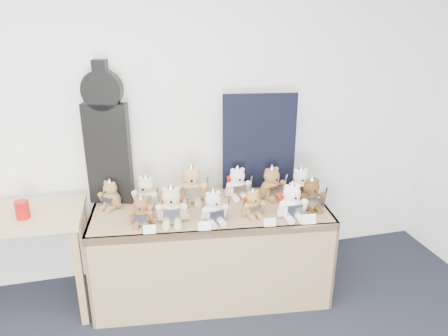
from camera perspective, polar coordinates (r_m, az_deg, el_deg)
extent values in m
plane|color=white|center=(3.47, -18.02, 5.99)|extent=(6.00, 0.00, 6.00)
cube|color=white|center=(3.46, -5.21, 9.17)|extent=(0.21, 0.00, 0.30)
cube|color=olive|center=(3.32, -1.80, -5.60)|extent=(1.84, 0.94, 0.06)
cube|color=olive|center=(3.18, -1.10, -13.90)|extent=(1.75, 0.23, 0.73)
cube|color=olive|center=(3.52, -16.25, -11.08)|extent=(0.11, 0.73, 0.73)
cube|color=olive|center=(3.65, 12.18, -9.46)|extent=(0.11, 0.73, 0.73)
cube|color=#A28457|center=(3.38, -26.09, -5.82)|extent=(0.99, 0.59, 0.04)
cube|color=brown|center=(3.29, -18.29, -13.51)|extent=(0.05, 0.05, 0.76)
cube|color=brown|center=(3.67, -17.51, -9.54)|extent=(0.05, 0.05, 0.76)
cube|color=black|center=(3.37, -14.84, 1.77)|extent=(0.34, 0.19, 0.77)
cylinder|color=black|center=(3.25, -15.62, 9.80)|extent=(0.30, 0.18, 0.29)
cube|color=black|center=(3.23, -15.82, 11.80)|extent=(0.12, 0.11, 0.19)
cube|color=black|center=(3.52, 4.62, 3.38)|extent=(0.59, 0.11, 0.79)
cylinder|color=#AD0C0B|center=(3.26, -24.84, -4.97)|extent=(0.09, 0.09, 0.12)
ellipsoid|color=brown|center=(3.09, -10.65, -6.24)|extent=(0.16, 0.15, 0.14)
sphere|color=brown|center=(3.05, -10.77, -4.70)|extent=(0.10, 0.10, 0.10)
cylinder|color=brown|center=(3.01, -10.91, -5.18)|extent=(0.05, 0.03, 0.04)
sphere|color=black|center=(3.00, -10.97, -5.31)|extent=(0.02, 0.02, 0.02)
sphere|color=brown|center=(3.04, -11.43, -4.01)|extent=(0.03, 0.03, 0.03)
sphere|color=brown|center=(3.02, -10.20, -4.03)|extent=(0.03, 0.03, 0.03)
cylinder|color=brown|center=(3.08, -11.92, -6.24)|extent=(0.06, 0.08, 0.10)
cylinder|color=brown|center=(3.06, -9.51, -6.30)|extent=(0.06, 0.08, 0.10)
cylinder|color=brown|center=(3.07, -11.35, -7.29)|extent=(0.06, 0.10, 0.04)
cylinder|color=brown|center=(3.06, -10.20, -7.33)|extent=(0.06, 0.10, 0.04)
cube|color=silver|center=(3.04, -10.84, -6.65)|extent=(0.09, 0.04, 0.08)
cone|color=silver|center=(3.03, -10.82, -3.96)|extent=(0.09, 0.09, 0.07)
cube|color=silver|center=(3.04, -9.18, -6.05)|extent=(0.02, 0.04, 0.14)
cube|color=silver|center=(3.06, -9.12, -6.98)|extent=(0.04, 0.02, 0.01)
ellipsoid|color=#C9B88E|center=(3.08, -6.81, -5.70)|extent=(0.20, 0.18, 0.18)
sphere|color=#C9B88E|center=(3.03, -6.91, -3.68)|extent=(0.13, 0.13, 0.13)
cylinder|color=#C9B88E|center=(2.99, -6.92, -4.29)|extent=(0.06, 0.04, 0.05)
sphere|color=black|center=(2.97, -6.93, -4.46)|extent=(0.02, 0.02, 0.02)
sphere|color=#C9B88E|center=(3.01, -7.75, -2.82)|extent=(0.04, 0.04, 0.04)
sphere|color=#C9B88E|center=(3.01, -6.14, -2.77)|extent=(0.04, 0.04, 0.04)
cylinder|color=#C9B88E|center=(3.06, -8.42, -5.78)|extent=(0.06, 0.10, 0.13)
cylinder|color=#C9B88E|center=(3.06, -5.23, -5.69)|extent=(0.06, 0.10, 0.13)
cylinder|color=#C9B88E|center=(3.05, -7.55, -7.09)|extent=(0.07, 0.12, 0.05)
cylinder|color=#C9B88E|center=(3.05, -6.03, -7.05)|extent=(0.07, 0.12, 0.05)
cube|color=silver|center=(3.02, -6.84, -6.21)|extent=(0.12, 0.04, 0.10)
cone|color=silver|center=(3.01, -6.95, -2.72)|extent=(0.11, 0.11, 0.09)
cube|color=silver|center=(3.03, -4.74, -5.33)|extent=(0.02, 0.05, 0.19)
cube|color=silver|center=(3.07, -4.70, -6.53)|extent=(0.05, 0.02, 0.01)
cube|color=#AD1C13|center=(3.14, -6.79, -4.93)|extent=(0.15, 0.05, 0.16)
ellipsoid|color=silver|center=(3.06, -1.41, -5.91)|extent=(0.18, 0.16, 0.16)
sphere|color=silver|center=(3.02, -1.43, -4.13)|extent=(0.12, 0.12, 0.12)
cylinder|color=silver|center=(2.98, -1.08, -4.65)|extent=(0.05, 0.03, 0.05)
sphere|color=black|center=(2.97, -0.95, -4.78)|extent=(0.02, 0.02, 0.02)
sphere|color=silver|center=(2.99, -2.11, -3.46)|extent=(0.04, 0.04, 0.04)
sphere|color=silver|center=(3.01, -0.77, -3.24)|extent=(0.04, 0.04, 0.04)
cylinder|color=silver|center=(3.02, -2.60, -6.18)|extent=(0.06, 0.09, 0.12)
cylinder|color=silver|center=(3.07, 0.03, -5.69)|extent=(0.06, 0.09, 0.12)
cylinder|color=silver|center=(3.03, -1.65, -7.22)|extent=(0.06, 0.11, 0.05)
cylinder|color=silver|center=(3.05, -0.40, -6.98)|extent=(0.06, 0.11, 0.05)
cube|color=silver|center=(3.01, -0.98, -6.33)|extent=(0.10, 0.03, 0.09)
cone|color=silver|center=(3.00, -1.44, -3.28)|extent=(0.10, 0.10, 0.08)
cube|color=silver|center=(3.06, 0.53, -5.31)|extent=(0.02, 0.04, 0.17)
cube|color=silver|center=(3.09, 0.52, -6.36)|extent=(0.05, 0.01, 0.01)
ellipsoid|color=#9F743C|center=(3.16, 3.74, -5.27)|extent=(0.14, 0.13, 0.13)
sphere|color=#9F743C|center=(3.12, 3.78, -3.82)|extent=(0.10, 0.10, 0.10)
cylinder|color=#9F743C|center=(3.09, 4.09, -4.24)|extent=(0.04, 0.03, 0.04)
sphere|color=black|center=(3.08, 4.20, -4.34)|extent=(0.02, 0.02, 0.02)
sphere|color=#9F743C|center=(3.10, 3.26, -3.27)|extent=(0.03, 0.03, 0.03)
sphere|color=#9F743C|center=(3.12, 4.32, -3.10)|extent=(0.03, 0.03, 0.03)
cylinder|color=#9F743C|center=(3.12, 2.81, -5.47)|extent=(0.05, 0.08, 0.10)
cylinder|color=#9F743C|center=(3.17, 4.90, -5.10)|extent=(0.05, 0.08, 0.10)
cylinder|color=#9F743C|center=(3.13, 3.57, -6.32)|extent=(0.05, 0.09, 0.04)
cylinder|color=#9F743C|center=(3.15, 4.56, -6.14)|extent=(0.05, 0.09, 0.04)
cube|color=silver|center=(3.12, 4.13, -5.60)|extent=(0.09, 0.02, 0.07)
cone|color=silver|center=(3.11, 3.79, -3.13)|extent=(0.08, 0.08, 0.06)
cube|color=silver|center=(3.16, 5.32, -4.79)|extent=(0.01, 0.03, 0.14)
cube|color=silver|center=(3.19, 5.28, -5.65)|extent=(0.04, 0.01, 0.01)
cube|color=#AD1C13|center=(3.20, 3.38, -4.75)|extent=(0.11, 0.04, 0.12)
ellipsoid|color=white|center=(3.16, 8.74, -5.14)|extent=(0.17, 0.15, 0.17)
sphere|color=white|center=(3.12, 8.86, -3.24)|extent=(0.13, 0.13, 0.13)
cylinder|color=white|center=(3.07, 9.23, -3.80)|extent=(0.05, 0.03, 0.05)
sphere|color=black|center=(3.06, 9.37, -3.94)|extent=(0.02, 0.02, 0.02)
sphere|color=white|center=(3.08, 8.20, -2.49)|extent=(0.04, 0.04, 0.04)
sphere|color=white|center=(3.11, 9.60, -2.34)|extent=(0.04, 0.04, 0.04)
cylinder|color=white|center=(3.11, 7.51, -5.34)|extent=(0.05, 0.09, 0.13)
cylinder|color=white|center=(3.17, 10.26, -4.98)|extent=(0.05, 0.09, 0.13)
cylinder|color=white|center=(3.12, 8.46, -6.49)|extent=(0.05, 0.11, 0.05)
cylinder|color=white|center=(3.15, 9.76, -6.31)|extent=(0.05, 0.11, 0.05)
cube|color=silver|center=(3.11, 9.22, -5.59)|extent=(0.11, 0.02, 0.09)
cone|color=silver|center=(3.09, 8.91, -2.34)|extent=(0.11, 0.11, 0.08)
cube|color=silver|center=(3.16, 10.81, -4.60)|extent=(0.01, 0.04, 0.18)
cube|color=silver|center=(3.19, 10.73, -5.72)|extent=(0.05, 0.01, 0.01)
cube|color=#AD1C13|center=(3.21, 8.32, -4.45)|extent=(0.14, 0.03, 0.15)
ellipsoid|color=brown|center=(3.31, 11.23, -4.14)|extent=(0.16, 0.14, 0.16)
sphere|color=brown|center=(3.27, 11.36, -2.44)|extent=(0.12, 0.12, 0.12)
cylinder|color=brown|center=(3.23, 11.72, -2.92)|extent=(0.05, 0.03, 0.05)
sphere|color=black|center=(3.22, 11.85, -3.04)|extent=(0.02, 0.02, 0.02)
sphere|color=brown|center=(3.24, 10.80, -1.76)|extent=(0.04, 0.04, 0.04)
sphere|color=brown|center=(3.27, 12.02, -1.63)|extent=(0.04, 0.04, 0.04)
cylinder|color=brown|center=(3.26, 10.17, -4.31)|extent=(0.04, 0.09, 0.12)
cylinder|color=brown|center=(3.33, 12.57, -4.00)|extent=(0.04, 0.09, 0.12)
cylinder|color=brown|center=(3.27, 11.01, -5.34)|extent=(0.05, 0.10, 0.05)
cylinder|color=brown|center=(3.30, 12.15, -5.18)|extent=(0.05, 0.10, 0.05)
cube|color=silver|center=(3.26, 11.69, -4.52)|extent=(0.10, 0.02, 0.09)
cone|color=silver|center=(3.25, 11.42, -1.63)|extent=(0.10, 0.10, 0.08)
cube|color=silver|center=(3.32, 13.07, -3.66)|extent=(0.01, 0.04, 0.17)
cube|color=silver|center=(3.34, 12.98, -4.66)|extent=(0.05, 0.01, 0.01)
ellipsoid|color=beige|center=(3.33, -10.02, -3.91)|extent=(0.21, 0.20, 0.16)
sphere|color=beige|center=(3.29, -10.13, -2.17)|extent=(0.12, 0.12, 0.12)
cylinder|color=beige|center=(3.25, -10.45, -2.66)|extent=(0.06, 0.05, 0.05)
sphere|color=black|center=(3.23, -10.57, -2.78)|extent=(0.02, 0.02, 0.02)
sphere|color=beige|center=(3.28, -10.82, -1.35)|extent=(0.04, 0.04, 0.04)
sphere|color=beige|center=(3.25, -9.54, -1.46)|extent=(0.04, 0.04, 0.04)
cylinder|color=beige|center=(3.34, -11.40, -3.79)|extent=(0.08, 0.10, 0.12)
cylinder|color=beige|center=(3.28, -8.88, -4.05)|extent=(0.08, 0.10, 0.12)
cylinder|color=beige|center=(3.31, -10.92, -4.99)|extent=(0.09, 0.12, 0.05)
cylinder|color=beige|center=(3.29, -9.72, -5.12)|extent=(0.09, 0.12, 0.05)
cube|color=silver|center=(3.27, -10.42, -4.30)|extent=(0.10, 0.06, 0.09)
cone|color=silver|center=(3.27, -10.19, -1.34)|extent=(0.10, 0.10, 0.08)
cube|color=silver|center=(3.25, -8.57, -3.79)|extent=(0.03, 0.04, 0.17)
cube|color=silver|center=(3.28, -8.51, -4.83)|extent=(0.05, 0.03, 0.01)
ellipsoid|color=tan|center=(3.38, -4.24, -3.04)|extent=(0.21, 0.19, 0.19)
sphere|color=tan|center=(3.33, -4.30, -1.01)|extent=(0.14, 0.14, 0.14)
cylinder|color=tan|center=(3.28, -4.26, -1.57)|extent=(0.06, 0.04, 0.06)
sphere|color=black|center=(3.26, -4.25, -1.71)|extent=(0.02, 0.02, 0.02)
sphere|color=tan|center=(3.31, -5.12, -0.16)|extent=(0.05, 0.05, 0.05)
sphere|color=tan|center=(3.31, -3.53, -0.10)|extent=(0.05, 0.05, 0.05)
cylinder|color=tan|center=(3.35, -5.79, -3.11)|extent=(0.07, 0.11, 0.14)
cylinder|color=tan|center=(3.35, -2.67, -2.99)|extent=(0.07, 0.11, 0.14)
cylinder|color=tan|center=(3.34, -4.92, -4.39)|extent=(0.08, 0.13, 0.06)
cylinder|color=tan|center=(3.34, -3.43, -4.33)|extent=(0.08, 0.13, 0.06)
cube|color=silver|center=(3.31, -4.20, -3.48)|extent=(0.13, 0.04, 0.11)
cone|color=silver|center=(3.31, -4.33, -0.05)|extent=(0.12, 0.12, 0.09)
cube|color=silver|center=(3.33, -2.17, -2.62)|extent=(0.02, 0.05, 0.20)
cube|color=silver|center=(3.36, -2.15, -3.82)|extent=(0.06, 0.02, 0.01)
ellipsoid|color=white|center=(3.45, 1.75, -2.68)|extent=(0.16, 0.14, 0.16)
sphere|color=white|center=(3.41, 1.77, -1.01)|extent=(0.12, 0.12, 0.12)
cylinder|color=white|center=(3.37, 2.01, -1.46)|extent=(0.05, 0.03, 0.05)
sphere|color=black|center=(3.35, 2.10, -1.57)|extent=(0.02, 0.02, 0.02)
sphere|color=white|center=(3.38, 1.15, -0.35)|extent=(0.04, 0.04, 0.04)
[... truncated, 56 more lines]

